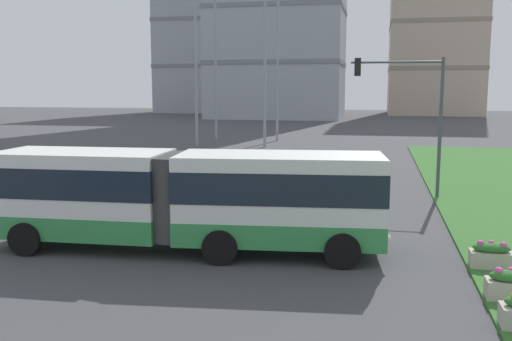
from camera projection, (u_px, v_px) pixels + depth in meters
The scene contains 6 objects.
articulated_bus at pixel (186, 197), 17.03m from camera, with size 11.98×3.57×3.00m.
flower_planter_3 at pixel (511, 284), 13.00m from camera, with size 1.10×0.56×0.74m.
flower_planter_4 at pixel (491, 255), 15.31m from camera, with size 1.10×0.56×0.74m.
traffic_light_far_right at pixel (411, 102), 25.15m from camera, with size 4.07×0.28×6.27m.
apartment_tower_west at pixel (211, 25), 117.44m from camera, with size 19.76×17.86×36.17m.
apartment_tower_centre at pixel (436, 5), 106.02m from camera, with size 16.84×19.24×40.93m.
Camera 1 is at (4.69, -4.22, 4.90)m, focal length 39.57 mm.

